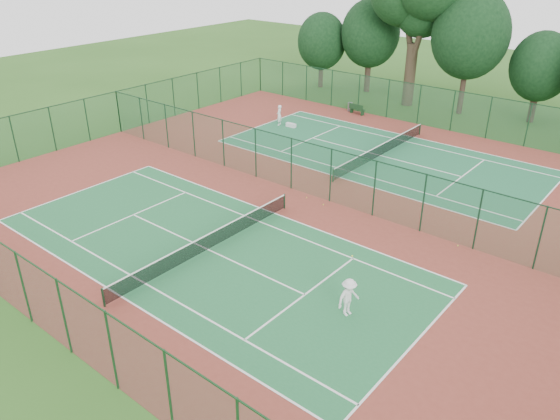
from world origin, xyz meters
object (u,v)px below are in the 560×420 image
at_px(player_far, 279,115).
at_px(bench, 357,109).
at_px(trash_bin, 350,107).
at_px(player_near, 349,297).
at_px(kit_bag, 291,125).

relative_size(player_far, bench, 1.11).
bearing_deg(trash_bin, player_far, -107.86).
distance_m(player_far, trash_bin, 8.00).
bearing_deg(bench, trash_bin, 160.61).
height_order(trash_bin, bench, bench).
relative_size(player_near, player_far, 1.01).
distance_m(player_near, player_far, 27.17).
height_order(player_near, kit_bag, player_near).
xyz_separation_m(player_far, kit_bag, (1.17, 0.20, -0.73)).
height_order(player_far, bench, player_far).
relative_size(trash_bin, kit_bag, 0.90).
height_order(player_near, player_far, player_near).
distance_m(bench, kit_bag, 7.32).
relative_size(player_near, bench, 1.12).
bearing_deg(bench, player_near, -53.46).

